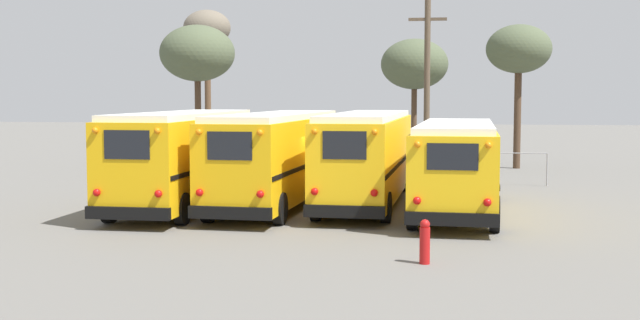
# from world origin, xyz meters

# --- Properties ---
(ground_plane) EXTENTS (160.00, 160.00, 0.00)m
(ground_plane) POSITION_xyz_m (0.00, 0.00, 0.00)
(ground_plane) COLOR #66635E
(school_bus_0) EXTENTS (2.72, 9.97, 3.29)m
(school_bus_0) POSITION_xyz_m (-4.62, -0.63, 1.78)
(school_bus_0) COLOR #EAAA0F
(school_bus_0) RESTS_ON ground
(school_bus_1) EXTENTS (3.05, 10.98, 3.25)m
(school_bus_1) POSITION_xyz_m (-1.54, 0.31, 1.76)
(school_bus_1) COLOR #EAAA0F
(school_bus_1) RESTS_ON ground
(school_bus_2) EXTENTS (2.75, 10.99, 3.25)m
(school_bus_2) POSITION_xyz_m (1.54, 1.13, 1.76)
(school_bus_2) COLOR yellow
(school_bus_2) RESTS_ON ground
(school_bus_3) EXTENTS (2.97, 10.13, 2.97)m
(school_bus_3) POSITION_xyz_m (4.61, -0.50, 1.63)
(school_bus_3) COLOR yellow
(school_bus_3) RESTS_ON ground
(utility_pole) EXTENTS (1.80, 0.29, 8.44)m
(utility_pole) POSITION_xyz_m (3.46, 11.38, 4.38)
(utility_pole) COLOR brown
(utility_pole) RESTS_ON ground
(bare_tree_0) EXTENTS (3.90, 3.90, 7.51)m
(bare_tree_0) POSITION_xyz_m (-8.43, 13.50, 6.00)
(bare_tree_0) COLOR #473323
(bare_tree_0) RESTS_ON ground
(bare_tree_1) EXTENTS (2.71, 2.71, 8.74)m
(bare_tree_1) POSITION_xyz_m (-9.20, 17.95, 7.49)
(bare_tree_1) COLOR brown
(bare_tree_1) RESTS_ON ground
(bare_tree_2) EXTENTS (3.40, 3.40, 7.55)m
(bare_tree_2) POSITION_xyz_m (8.14, 16.20, 6.19)
(bare_tree_2) COLOR #473323
(bare_tree_2) RESTS_ON ground
(bare_tree_3) EXTENTS (3.71, 3.71, 6.97)m
(bare_tree_3) POSITION_xyz_m (2.68, 17.69, 5.54)
(bare_tree_3) COLOR #473323
(bare_tree_3) RESTS_ON ground
(fence_line) EXTENTS (17.29, 0.06, 1.42)m
(fence_line) POSITION_xyz_m (-0.00, 7.85, 0.98)
(fence_line) COLOR #939399
(fence_line) RESTS_ON ground
(fire_hydrant) EXTENTS (0.24, 0.24, 1.03)m
(fire_hydrant) POSITION_xyz_m (3.74, -8.73, 0.52)
(fire_hydrant) COLOR #B21414
(fire_hydrant) RESTS_ON ground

